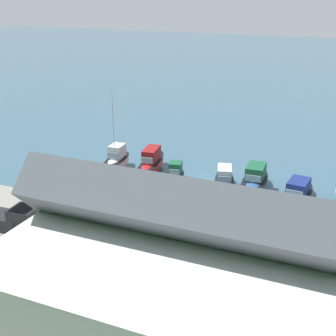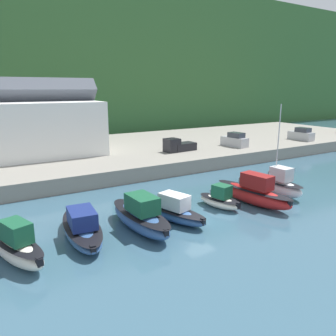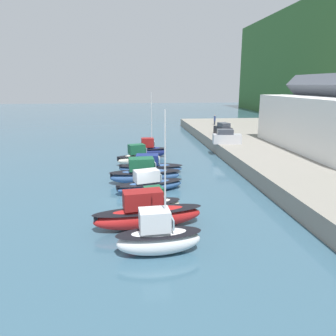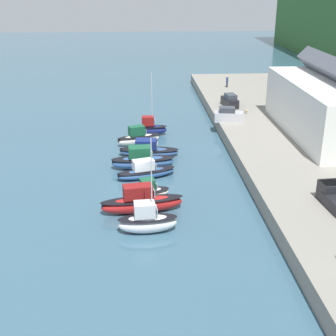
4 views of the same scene
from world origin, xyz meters
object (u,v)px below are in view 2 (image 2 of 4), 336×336
object	(u,v)px
moored_boat_1	(16,247)
pickup_truck_1	(177,145)
moored_boat_3	(140,217)
moored_boat_5	(220,199)
moored_boat_4	(172,210)
moored_boat_6	(253,193)
parked_car_0	(235,140)
moored_boat_2	(82,227)
parked_car_3	(301,135)
moored_boat_7	(278,185)

from	to	relation	value
moored_boat_1	pickup_truck_1	size ratio (longest dim) A/B	1.30
moored_boat_3	moored_boat_5	xyz separation A→B (m)	(8.25, 0.58, -0.28)
moored_boat_4	pickup_truck_1	bearing A→B (deg)	39.89
moored_boat_6	parked_car_0	world-z (taller)	parked_car_0
moored_boat_6	pickup_truck_1	bearing A→B (deg)	72.26
parked_car_0	pickup_truck_1	world-z (taller)	parked_car_0
moored_boat_6	moored_boat_5	bearing A→B (deg)	157.57
moored_boat_2	parked_car_3	xyz separation A→B (m)	(42.83, 14.78, 1.86)
moored_boat_7	pickup_truck_1	bearing A→B (deg)	88.87
moored_boat_1	pickup_truck_1	distance (m)	29.59
parked_car_0	parked_car_3	xyz separation A→B (m)	(14.23, -1.09, 0.00)
moored_boat_3	parked_car_0	distance (m)	29.57
moored_boat_4	moored_boat_6	world-z (taller)	moored_boat_6
moored_boat_2	moored_boat_3	world-z (taller)	moored_boat_3
moored_boat_2	pickup_truck_1	xyz separation A→B (m)	(18.83, 16.95, 1.76)
moored_boat_1	moored_boat_6	distance (m)	20.19
moored_boat_2	moored_boat_7	distance (m)	19.69
parked_car_0	pickup_truck_1	bearing A→B (deg)	165.10
moored_boat_4	moored_boat_6	distance (m)	8.51
moored_boat_3	moored_boat_1	bearing A→B (deg)	179.47
moored_boat_2	moored_boat_7	xyz separation A→B (m)	(19.68, -0.61, 0.33)
moored_boat_1	moored_boat_6	world-z (taller)	moored_boat_6
moored_boat_3	moored_boat_7	world-z (taller)	moored_boat_7
moored_boat_7	parked_car_0	world-z (taller)	moored_boat_7
pickup_truck_1	parked_car_0	bearing A→B (deg)	-100.82
moored_boat_6	moored_boat_7	distance (m)	3.96
moored_boat_2	parked_car_3	size ratio (longest dim) A/B	1.85
moored_boat_1	moored_boat_7	distance (m)	24.13
moored_boat_5	pickup_truck_1	xyz separation A→B (m)	(6.32, 17.21, 1.80)
moored_boat_6	moored_boat_1	bearing A→B (deg)	172.41
moored_boat_3	moored_boat_7	bearing A→B (deg)	-2.40
moored_boat_2	moored_boat_4	size ratio (longest dim) A/B	1.10
moored_boat_4	moored_boat_6	xyz separation A→B (m)	(8.48, -0.60, 0.28)
moored_boat_2	pickup_truck_1	bearing A→B (deg)	47.41
moored_boat_6	moored_boat_7	size ratio (longest dim) A/B	0.93
moored_boat_3	moored_boat_7	xyz separation A→B (m)	(15.42, 0.23, 0.09)
moored_boat_3	pickup_truck_1	world-z (taller)	pickup_truck_1
moored_boat_5	parked_car_0	bearing A→B (deg)	31.85
moored_boat_7	pickup_truck_1	size ratio (longest dim) A/B	1.86
moored_boat_4	moored_boat_3	bearing A→B (deg)	170.04
moored_boat_5	moored_boat_1	bearing A→B (deg)	170.14
moored_boat_6	parked_car_3	size ratio (longest dim) A/B	1.96
moored_boat_3	parked_car_3	size ratio (longest dim) A/B	1.81
moored_boat_4	moored_boat_5	distance (m)	5.25
moored_boat_3	parked_car_0	xyz separation A→B (m)	(24.35, 16.70, 1.62)
moored_boat_5	moored_boat_6	distance (m)	3.36
moored_boat_1	moored_boat_3	distance (m)	8.72
moored_boat_2	parked_car_0	world-z (taller)	parked_car_0
moored_boat_6	moored_boat_2	bearing A→B (deg)	168.00
moored_boat_2	parked_car_0	xyz separation A→B (m)	(28.61, 15.87, 1.86)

